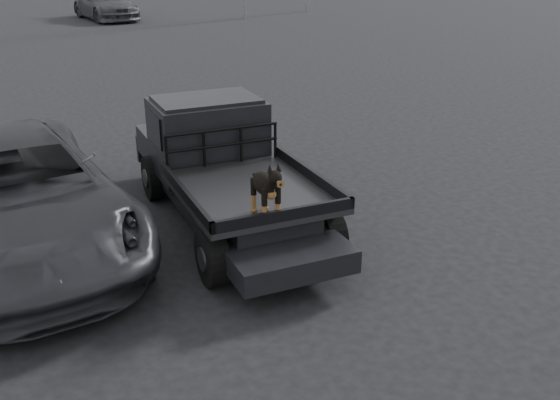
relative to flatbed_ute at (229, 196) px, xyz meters
name	(u,v)px	position (x,y,z in m)	size (l,w,h in m)	color
ground	(251,267)	(-0.22, -1.49, -0.46)	(120.00, 120.00, 0.00)	black
flatbed_ute	(229,196)	(0.00, 0.00, 0.00)	(2.00, 5.40, 0.92)	black
ute_cab	(207,124)	(0.00, 0.95, 0.90)	(1.72, 1.30, 0.88)	black
headache_rack	(223,147)	(0.00, 0.20, 0.74)	(1.80, 0.08, 0.55)	black
dog	(265,189)	(-0.17, -1.90, 0.83)	(0.32, 0.60, 0.74)	black
parked_suv	(13,195)	(-3.04, 0.42, 0.35)	(2.70, 5.85, 1.63)	#2B2B30
distant_car_b	(105,4)	(2.95, 28.87, 0.38)	(2.35, 5.79, 1.68)	#434348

